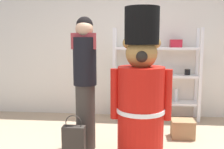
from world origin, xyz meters
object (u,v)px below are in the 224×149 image
merchandise_shelf (157,74)px  person_shopper (85,79)px  shopping_bag (74,141)px  teddy_bear_guard (141,93)px  display_crate (183,129)px

merchandise_shelf → person_shopper: 1.73m
merchandise_shelf → shopping_bag: 2.10m
teddy_bear_guard → display_crate: (0.63, 0.65, -0.66)m
merchandise_shelf → display_crate: merchandise_shelf is taller
merchandise_shelf → teddy_bear_guard: size_ratio=0.91×
display_crate → person_shopper: bearing=-160.4°
merchandise_shelf → display_crate: (0.32, -0.92, -0.69)m
merchandise_shelf → display_crate: bearing=-70.8°
display_crate → merchandise_shelf: bearing=109.2°
teddy_bear_guard → display_crate: 1.12m
merchandise_shelf → display_crate: size_ratio=4.87×
shopping_bag → teddy_bear_guard: bearing=6.2°
teddy_bear_guard → person_shopper: 0.75m
person_shopper → shopping_bag: 0.78m
teddy_bear_guard → person_shopper: teddy_bear_guard is taller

